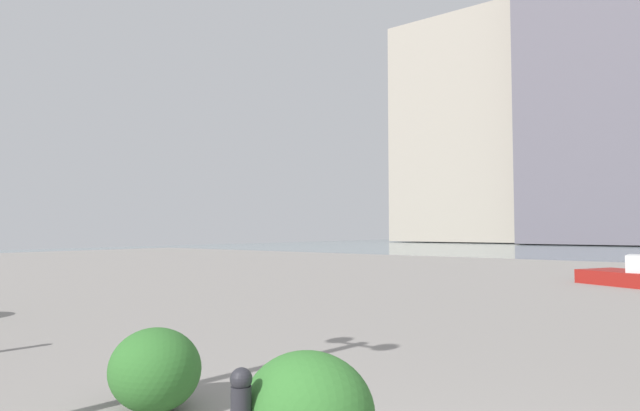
# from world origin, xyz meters

# --- Properties ---
(building_slab) EXTENTS (15.25, 10.44, 35.54)m
(building_slab) POSITION_xyz_m (8.04, -63.39, 16.73)
(building_slab) COLOR #5B5660
(building_slab) RESTS_ON ground
(building_annex) EXTENTS (17.84, 10.52, 30.67)m
(building_annex) POSITION_xyz_m (25.03, -67.10, 15.34)
(building_annex) COLOR #9E9384
(building_annex) RESTS_ON ground
(shrub_low) EXTENTS (0.79, 0.71, 0.67)m
(shrub_low) POSITION_xyz_m (2.67, -1.24, 0.34)
(shrub_low) COLOR #2D6628
(shrub_low) RESTS_ON ground
(shrub_round) EXTENTS (0.85, 0.77, 0.72)m
(shrub_round) POSITION_xyz_m (1.02, -1.18, 0.36)
(shrub_round) COLOR #2D6628
(shrub_round) RESTS_ON ground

